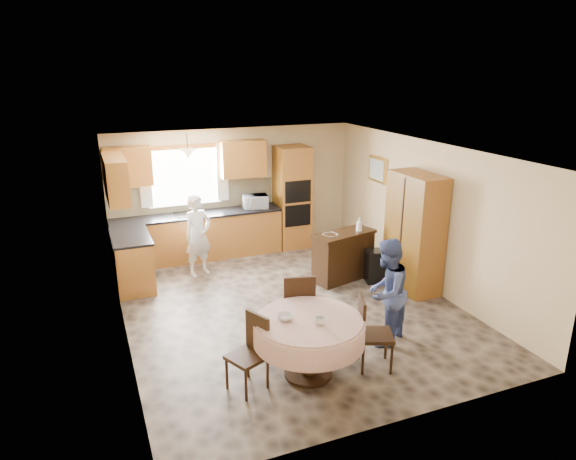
{
  "coord_description": "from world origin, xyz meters",
  "views": [
    {
      "loc": [
        -2.81,
        -6.86,
        3.68
      ],
      "look_at": [
        0.09,
        0.3,
        1.19
      ],
      "focal_mm": 32.0,
      "sensor_mm": 36.0,
      "label": 1
    }
  ],
  "objects_px": {
    "cupboard": "(414,233)",
    "person_sink": "(198,235)",
    "dining_table": "(309,332)",
    "oven_tower": "(292,197)",
    "chair_left": "(251,349)",
    "chair_back": "(298,305)",
    "sideboard": "(343,257)",
    "chair_right": "(370,329)",
    "person_dining": "(386,292)"
  },
  "relations": [
    {
      "from": "chair_back",
      "to": "chair_right",
      "type": "relative_size",
      "value": 1.08
    },
    {
      "from": "dining_table",
      "to": "chair_left",
      "type": "height_order",
      "value": "chair_left"
    },
    {
      "from": "cupboard",
      "to": "dining_table",
      "type": "distance_m",
      "value": 3.26
    },
    {
      "from": "sideboard",
      "to": "cupboard",
      "type": "distance_m",
      "value": 1.33
    },
    {
      "from": "oven_tower",
      "to": "person_sink",
      "type": "relative_size",
      "value": 1.42
    },
    {
      "from": "cupboard",
      "to": "chair_back",
      "type": "xyz_separation_m",
      "value": [
        -2.53,
        -0.98,
        -0.43
      ]
    },
    {
      "from": "chair_right",
      "to": "dining_table",
      "type": "bearing_deg",
      "value": 103.4
    },
    {
      "from": "person_dining",
      "to": "oven_tower",
      "type": "bearing_deg",
      "value": -129.98
    },
    {
      "from": "sideboard",
      "to": "person_dining",
      "type": "relative_size",
      "value": 0.77
    },
    {
      "from": "chair_left",
      "to": "person_sink",
      "type": "xyz_separation_m",
      "value": [
        0.2,
        3.67,
        0.24
      ]
    },
    {
      "from": "oven_tower",
      "to": "chair_right",
      "type": "distance_m",
      "value": 4.75
    },
    {
      "from": "oven_tower",
      "to": "sideboard",
      "type": "distance_m",
      "value": 2.11
    },
    {
      "from": "dining_table",
      "to": "chair_left",
      "type": "bearing_deg",
      "value": 176.52
    },
    {
      "from": "cupboard",
      "to": "chair_right",
      "type": "xyz_separation_m",
      "value": [
        -1.93,
        -1.86,
        -0.47
      ]
    },
    {
      "from": "sideboard",
      "to": "dining_table",
      "type": "distance_m",
      "value": 3.11
    },
    {
      "from": "oven_tower",
      "to": "dining_table",
      "type": "height_order",
      "value": "oven_tower"
    },
    {
      "from": "chair_right",
      "to": "person_dining",
      "type": "height_order",
      "value": "person_dining"
    },
    {
      "from": "oven_tower",
      "to": "chair_right",
      "type": "xyz_separation_m",
      "value": [
        -0.86,
        -4.64,
        -0.53
      ]
    },
    {
      "from": "cupboard",
      "to": "chair_back",
      "type": "distance_m",
      "value": 2.75
    },
    {
      "from": "oven_tower",
      "to": "dining_table",
      "type": "relative_size",
      "value": 1.57
    },
    {
      "from": "chair_back",
      "to": "sideboard",
      "type": "bearing_deg",
      "value": -119.06
    },
    {
      "from": "oven_tower",
      "to": "sideboard",
      "type": "xyz_separation_m",
      "value": [
        0.16,
        -2.01,
        -0.65
      ]
    },
    {
      "from": "chair_back",
      "to": "dining_table",
      "type": "bearing_deg",
      "value": 90.02
    },
    {
      "from": "chair_right",
      "to": "person_sink",
      "type": "bearing_deg",
      "value": 40.38
    },
    {
      "from": "oven_tower",
      "to": "chair_left",
      "type": "distance_m",
      "value": 5.1
    },
    {
      "from": "person_dining",
      "to": "person_sink",
      "type": "bearing_deg",
      "value": -96.76
    },
    {
      "from": "cupboard",
      "to": "chair_left",
      "type": "relative_size",
      "value": 2.18
    },
    {
      "from": "oven_tower",
      "to": "person_dining",
      "type": "height_order",
      "value": "oven_tower"
    },
    {
      "from": "cupboard",
      "to": "person_dining",
      "type": "bearing_deg",
      "value": -135.41
    },
    {
      "from": "person_sink",
      "to": "person_dining",
      "type": "height_order",
      "value": "person_dining"
    },
    {
      "from": "dining_table",
      "to": "person_dining",
      "type": "distance_m",
      "value": 1.35
    },
    {
      "from": "cupboard",
      "to": "person_sink",
      "type": "bearing_deg",
      "value": 148.75
    },
    {
      "from": "oven_tower",
      "to": "cupboard",
      "type": "xyz_separation_m",
      "value": [
        1.07,
        -2.78,
        -0.06
      ]
    },
    {
      "from": "oven_tower",
      "to": "chair_left",
      "type": "xyz_separation_m",
      "value": [
        -2.37,
        -4.48,
        -0.55
      ]
    },
    {
      "from": "chair_back",
      "to": "oven_tower",
      "type": "bearing_deg",
      "value": -97.51
    },
    {
      "from": "cupboard",
      "to": "dining_table",
      "type": "bearing_deg",
      "value": -147.33
    },
    {
      "from": "dining_table",
      "to": "chair_back",
      "type": "distance_m",
      "value": 0.79
    },
    {
      "from": "dining_table",
      "to": "person_sink",
      "type": "height_order",
      "value": "person_sink"
    },
    {
      "from": "oven_tower",
      "to": "chair_left",
      "type": "height_order",
      "value": "oven_tower"
    },
    {
      "from": "sideboard",
      "to": "cupboard",
      "type": "relative_size",
      "value": 0.58
    },
    {
      "from": "sideboard",
      "to": "cupboard",
      "type": "height_order",
      "value": "cupboard"
    },
    {
      "from": "dining_table",
      "to": "chair_back",
      "type": "xyz_separation_m",
      "value": [
        0.19,
        0.77,
        -0.03
      ]
    },
    {
      "from": "sideboard",
      "to": "person_dining",
      "type": "bearing_deg",
      "value": -117.75
    },
    {
      "from": "cupboard",
      "to": "chair_back",
      "type": "relative_size",
      "value": 1.94
    },
    {
      "from": "person_sink",
      "to": "dining_table",
      "type": "bearing_deg",
      "value": -103.47
    },
    {
      "from": "cupboard",
      "to": "person_sink",
      "type": "relative_size",
      "value": 1.34
    },
    {
      "from": "oven_tower",
      "to": "person_dining",
      "type": "distance_m",
      "value": 4.21
    },
    {
      "from": "oven_tower",
      "to": "person_sink",
      "type": "height_order",
      "value": "oven_tower"
    },
    {
      "from": "chair_back",
      "to": "chair_left",
      "type": "bearing_deg",
      "value": 52.43
    },
    {
      "from": "sideboard",
      "to": "chair_left",
      "type": "relative_size",
      "value": 1.26
    }
  ]
}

